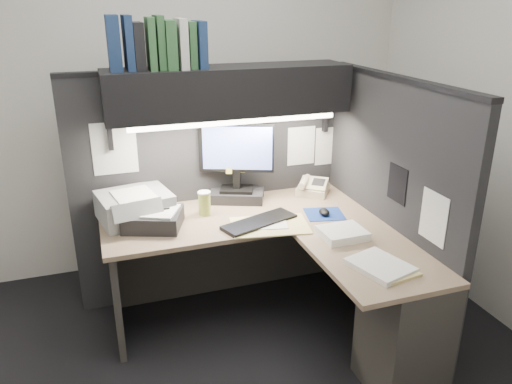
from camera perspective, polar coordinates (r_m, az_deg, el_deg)
floor at (r=3.15m, az=-0.91°, el=-19.08°), size 3.50×3.50×0.00m
wall_back at (r=3.93m, az=-7.89°, el=10.82°), size 3.50×0.04×2.70m
wall_front at (r=1.28m, az=20.43°, el=-12.37°), size 3.50×0.04×2.70m
partition_back at (r=3.54m, az=-5.16°, el=0.57°), size 1.90×0.06×1.60m
partition_right at (r=3.25m, az=14.66°, el=-1.92°), size 0.06×1.50×1.60m
desk at (r=3.02m, az=6.90°, el=-10.83°), size 1.70×1.53×0.73m
overhead_shelf at (r=3.21m, az=-3.10°, el=11.48°), size 1.55×0.34×0.30m
task_light_tube at (r=3.11m, az=-2.33°, el=8.01°), size 1.32×0.04×0.04m
monitor at (r=3.41m, az=-2.22°, el=2.46°), size 0.48×0.34×0.55m
keyboard at (r=3.11m, az=0.38°, el=-3.46°), size 0.52×0.32×0.02m
mousepad at (r=3.28m, az=7.82°, el=-2.52°), size 0.28×0.26×0.00m
mouse at (r=3.26m, az=7.80°, el=-2.26°), size 0.08×0.11×0.04m
telephone at (r=3.61m, az=6.51°, el=0.51°), size 0.30×0.30×0.09m
coffee_cup at (r=3.24m, az=-5.91°, el=-1.36°), size 0.09×0.09×0.15m
printer at (r=3.24m, az=-13.69°, el=-1.59°), size 0.49×0.44×0.17m
notebook_stack at (r=3.12m, az=-11.65°, el=-3.07°), size 0.41×0.38×0.10m
open_folder at (r=3.08m, az=1.57°, el=-3.86°), size 0.52×0.39×0.01m
paper_stack_a at (r=2.98m, az=9.84°, el=-4.67°), size 0.26×0.22×0.05m
paper_stack_b at (r=2.69m, az=14.00°, el=-8.20°), size 0.32×0.36×0.03m
manila_stack at (r=2.69m, az=14.98°, el=-8.43°), size 0.24×0.29×0.01m
binder_row at (r=3.09m, az=-11.35°, el=16.25°), size 0.56×0.26×0.31m
pinned_papers at (r=3.23m, az=3.04°, el=3.42°), size 1.76×1.31×0.51m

